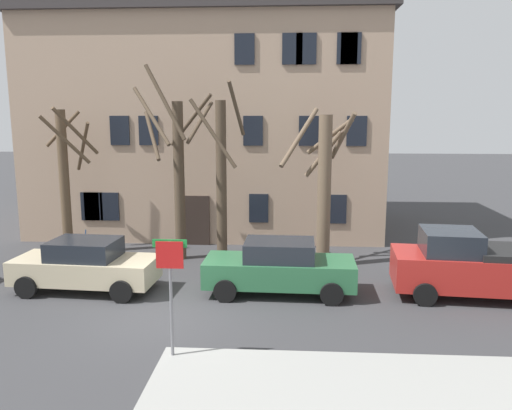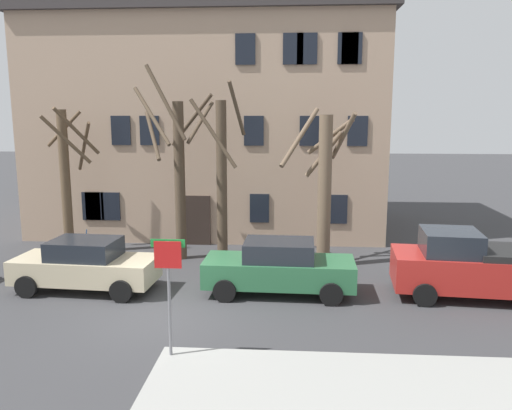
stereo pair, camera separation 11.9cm
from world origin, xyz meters
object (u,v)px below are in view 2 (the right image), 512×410
Objects in this scene: tree_bare_near at (67,176)px; tree_bare_mid at (177,170)px; bicycle_leaning at (92,246)px; pickup_truck_red at (479,266)px; car_green_sedan at (279,267)px; tree_bare_far at (221,175)px; building_main at (213,110)px; tree_bare_end at (324,183)px; car_beige_sedan at (86,265)px; street_sign_pole at (169,277)px.

tree_bare_mid is (4.45, -0.45, 0.29)m from tree_bare_near.
bicycle_leaning is at bearing -11.69° from tree_bare_near.
car_green_sedan is at bearing -179.51° from pickup_truck_red.
bicycle_leaning is (-5.23, 0.59, -2.90)m from tree_bare_far.
building_main is 9.00m from tree_bare_end.
building_main is 8.11m from tree_bare_near.
tree_bare_near is at bearing 118.88° from car_beige_sedan.
tree_bare_end is 4.09m from car_green_sedan.
pickup_truck_red is 3.02× the size of bicycle_leaning.
tree_bare_mid is 1.73m from tree_bare_far.
tree_bare_mid is 5.46m from tree_bare_end.
pickup_truck_red is 13.99m from bicycle_leaning.
street_sign_pole is (-2.32, -4.53, 1.12)m from car_green_sedan.
building_main reaches higher than tree_bare_near.
tree_bare_mid is 8.44m from street_sign_pole.
tree_bare_far is 7.94m from street_sign_pole.
car_green_sedan is at bearing 1.14° from car_beige_sedan.
tree_bare_far is 4.66m from car_green_sedan.
building_main is at bearing 94.78° from street_sign_pole.
tree_bare_mid reaches higher than pickup_truck_red.
tree_bare_far is 5.68m from car_beige_sedan.
tree_bare_end is 9.38m from bicycle_leaning.
tree_bare_far is 1.43× the size of car_green_sedan.
pickup_truck_red is (6.00, 0.05, 0.15)m from car_green_sedan.
tree_bare_end is at bearing 63.38° from street_sign_pole.
tree_bare_mid is at bearing 137.14° from car_green_sedan.
tree_bare_far is 6.01m from bicycle_leaning.
tree_bare_end is (3.73, -0.19, -0.23)m from tree_bare_far.
building_main reaches higher than tree_bare_mid.
tree_bare_end is (5.42, -0.52, -0.37)m from tree_bare_mid.
car_beige_sedan is at bearing -119.69° from tree_bare_mid.
tree_bare_near is 6.19m from tree_bare_far.
street_sign_pole is 1.60× the size of bicycle_leaning.
car_beige_sedan is (-7.56, -3.22, -2.21)m from tree_bare_end.
tree_bare_near is at bearing 125.07° from street_sign_pole.
tree_bare_far is at bearing 177.05° from tree_bare_end.
car_beige_sedan is (2.31, -4.20, -2.30)m from tree_bare_near.
bicycle_leaning is (-1.40, 4.01, -0.45)m from car_beige_sedan.
car_green_sedan is 5.21m from street_sign_pole.
bicycle_leaning is (-7.45, 3.89, -0.47)m from car_green_sedan.
tree_bare_far is 2.36× the size of street_sign_pole.
car_beige_sedan is at bearing -179.19° from pickup_truck_red.
bicycle_leaning is (-5.13, 8.42, -1.59)m from street_sign_pole.
building_main is 5.78× the size of street_sign_pole.
pickup_truck_red is at bearing -34.23° from tree_bare_end.
pickup_truck_red is (9.54, -10.02, -4.68)m from building_main.
bicycle_leaning is at bearing 121.34° from street_sign_pole.
car_beige_sedan is 1.61× the size of street_sign_pole.
bicycle_leaning is (-3.53, 0.26, -3.04)m from tree_bare_mid.
street_sign_pole is at bearing -151.14° from pickup_truck_red.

